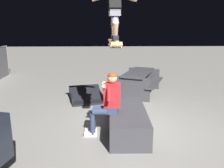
% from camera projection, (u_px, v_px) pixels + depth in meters
% --- Properties ---
extents(ground_plane, '(40.00, 40.00, 0.00)m').
position_uv_depth(ground_plane, '(134.00, 129.00, 5.29)').
color(ground_plane, gray).
extents(ledge_box_main, '(1.88, 0.81, 0.49)m').
position_uv_depth(ledge_box_main, '(128.00, 121.00, 5.12)').
color(ledge_box_main, '#38383D').
rests_on(ledge_box_main, ground).
extents(person_sitting_on_ledge, '(0.59, 0.75, 1.32)m').
position_uv_depth(person_sitting_on_ledge, '(107.00, 101.00, 4.87)').
color(person_sitting_on_ledge, '#2D3856').
rests_on(person_sitting_on_ledge, ground).
extents(skateboard, '(1.03, 0.25, 0.14)m').
position_uv_depth(skateboard, '(115.00, 43.00, 4.66)').
color(skateboard, '#AD8451').
extents(skater_airborne, '(0.62, 0.89, 1.12)m').
position_uv_depth(skater_airborne, '(115.00, 7.00, 4.55)').
color(skater_airborne, black).
extents(kicker_ramp, '(1.32, 1.20, 0.44)m').
position_uv_depth(kicker_ramp, '(86.00, 98.00, 7.30)').
color(kicker_ramp, black).
rests_on(kicker_ramp, ground).
extents(picnic_table_back, '(2.08, 1.88, 0.75)m').
position_uv_depth(picnic_table_back, '(138.00, 79.00, 7.85)').
color(picnic_table_back, '#38383D').
rests_on(picnic_table_back, ground).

